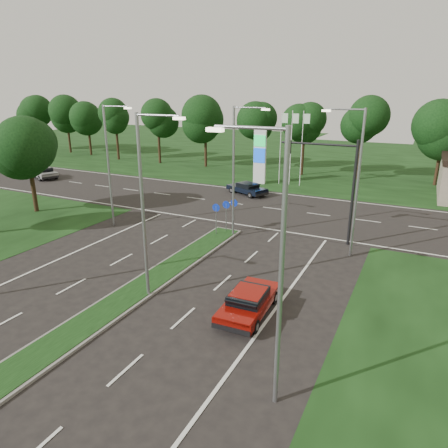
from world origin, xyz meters
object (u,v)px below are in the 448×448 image
at_px(red_sedan, 249,301).
at_px(navy_sedan, 247,188).
at_px(far_car_a, 43,172).
at_px(far_car_b, 4,162).

relative_size(red_sedan, navy_sedan, 0.94).
xyz_separation_m(far_car_a, far_car_b, (-11.66, 3.28, -0.06)).
bearing_deg(red_sedan, far_car_a, 150.30).
distance_m(red_sedan, navy_sedan, 22.91).
height_order(navy_sedan, far_car_b, far_car_b).
distance_m(red_sedan, far_car_b, 50.31).
bearing_deg(red_sedan, far_car_b, 152.98).
distance_m(red_sedan, far_car_a, 38.37).
xyz_separation_m(red_sedan, far_car_a, (-34.23, 17.34, 0.07)).
relative_size(navy_sedan, far_car_a, 0.94).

